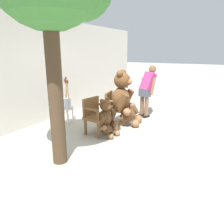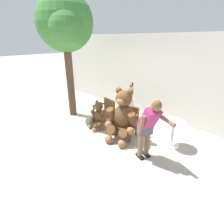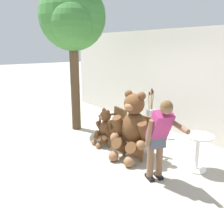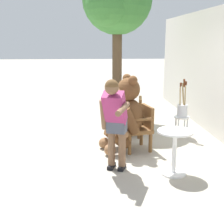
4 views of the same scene
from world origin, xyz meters
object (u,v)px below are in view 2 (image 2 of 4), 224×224
brush_bucket (131,100)px  white_stool (131,108)px  wooden_chair_left (105,112)px  patio_tree (65,25)px  person_visitor (149,125)px  round_side_table (173,131)px  teddy_bear_small (98,115)px  teddy_bear_large (123,116)px  wooden_chair_right (127,121)px

brush_bucket → white_stool: bearing=179.2°
wooden_chair_left → patio_tree: patio_tree is taller
person_visitor → round_side_table: (0.17, 0.92, -0.46)m
teddy_bear_small → round_side_table: teddy_bear_small is taller
round_side_table → teddy_bear_large: bearing=-151.8°
wooden_chair_right → round_side_table: (1.20, 0.37, -0.01)m
person_visitor → brush_bucket: (-1.75, 1.62, -0.27)m
teddy_bear_large → round_side_table: size_ratio=2.03×
wooden_chair_right → person_visitor: (1.03, -0.55, 0.45)m
round_side_table → patio_tree: bearing=-170.1°
teddy_bear_small → person_visitor: size_ratio=0.59×
person_visitor → round_side_table: 1.05m
wooden_chair_left → patio_tree: size_ratio=0.22×
round_side_table → patio_tree: 4.44m
teddy_bear_large → white_stool: (-0.75, 1.32, -0.36)m
teddy_bear_large → teddy_bear_small: 1.00m
person_visitor → patio_tree: bearing=175.0°
white_stool → wooden_chair_left: bearing=-100.2°
wooden_chair_left → teddy_bear_small: 0.29m
wooden_chair_left → person_visitor: (1.95, -0.55, 0.45)m
wooden_chair_left → brush_bucket: brush_bucket is taller
round_side_table → patio_tree: (-3.57, -0.62, 2.58)m
teddy_bear_small → person_visitor: bearing=-7.7°
teddy_bear_large → person_visitor: size_ratio=0.96×
wooden_chair_left → teddy_bear_small: (-0.02, -0.29, -0.02)m
teddy_bear_small → brush_bucket: brush_bucket is taller
white_stool → brush_bucket: (0.00, -0.00, 0.28)m
wooden_chair_right → white_stool: (-0.72, 1.06, -0.11)m
wooden_chair_left → teddy_bear_large: (0.94, -0.26, 0.25)m
patio_tree → wooden_chair_left: bearing=10.0°
wooden_chair_right → person_visitor: person_visitor is taller
wooden_chair_left → person_visitor: person_visitor is taller
wooden_chair_left → teddy_bear_small: size_ratio=0.96×
wooden_chair_left → patio_tree: 2.95m
person_visitor → round_side_table: bearing=79.5°
teddy_bear_large → patio_tree: (-2.39, 0.00, 2.31)m
wooden_chair_right → brush_bucket: 1.30m
patio_tree → wooden_chair_right: bearing=6.1°
teddy_bear_large → white_stool: bearing=119.7°
teddy_bear_small → patio_tree: (-1.43, 0.03, 2.58)m
wooden_chair_right → teddy_bear_small: (-0.93, -0.29, -0.02)m
person_visitor → brush_bucket: bearing=137.3°
white_stool → round_side_table: 2.05m
white_stool → round_side_table: (1.93, -0.69, 0.09)m
person_visitor → brush_bucket: 2.40m
wooden_chair_right → patio_tree: patio_tree is taller
wooden_chair_left → white_stool: wooden_chair_left is taller
round_side_table → brush_bucket: bearing=160.2°
wooden_chair_right → brush_bucket: brush_bucket is taller
wooden_chair_right → white_stool: 1.29m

